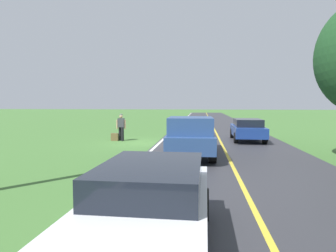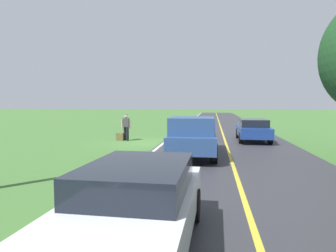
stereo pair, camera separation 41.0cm
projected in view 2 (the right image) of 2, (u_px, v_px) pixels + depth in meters
ground_plane at (145, 143)px, 17.91m from camera, size 200.00×200.00×0.00m
road_surface at (226, 145)px, 17.18m from camera, size 7.83×120.00×0.00m
lane_edge_line at (163, 143)px, 17.74m from camera, size 0.16×117.60×0.00m
lane_centre_line at (226, 144)px, 17.18m from camera, size 0.14×117.60×0.00m
hitchhiker_walking at (126, 125)px, 19.02m from camera, size 0.62×0.51×1.75m
suitcase_carried at (120, 137)px, 19.05m from camera, size 0.47×0.22×0.49m
pickup_truck_passing at (193, 135)px, 13.28m from camera, size 2.20×5.45×1.82m
sedan_near_oncoming at (253, 129)px, 18.75m from camera, size 1.99×4.43×1.41m
sedan_ahead_same_lane at (136, 205)px, 4.79m from camera, size 1.99×4.43×1.41m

